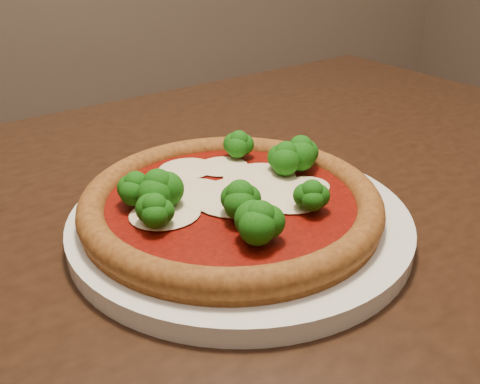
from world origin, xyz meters
name	(u,v)px	position (x,y,z in m)	size (l,w,h in m)	color
dining_table	(236,278)	(0.00, 0.03, 0.65)	(1.32, 1.03, 0.75)	black
plate	(240,221)	(-0.02, -0.03, 0.76)	(0.32, 0.32, 0.02)	silver
pizza	(231,199)	(-0.03, -0.02, 0.78)	(0.28, 0.28, 0.06)	brown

